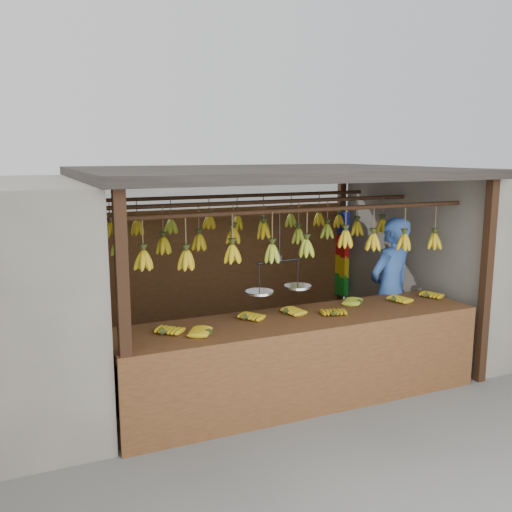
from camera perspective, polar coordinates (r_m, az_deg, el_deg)
name	(u,v)px	position (r m, az deg, el deg)	size (l,w,h in m)	color
ground	(266,363)	(7.22, 0.98, -10.61)	(80.00, 80.00, 0.00)	#5B5B57
stall	(255,202)	(7.06, -0.09, 5.40)	(4.30, 3.30, 2.40)	black
neighbor_right	(489,251)	(8.99, 22.30, 0.43)	(3.00, 3.00, 2.30)	slate
counter	(306,338)	(5.89, 5.06, -8.15)	(3.90, 0.89, 0.96)	#57341A
hanging_bananas	(266,235)	(6.80, 1.01, 2.13)	(3.61, 2.25, 0.39)	#BD9C14
balance_scale	(279,285)	(5.85, 2.32, -2.95)	(0.74, 0.33, 0.82)	black
vendor	(390,291)	(7.15, 13.28, -3.46)	(0.66, 0.44, 1.82)	#3359A5
bag_bundles	(342,255)	(9.00, 8.61, 0.11)	(0.08, 0.26, 1.32)	#1426BF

